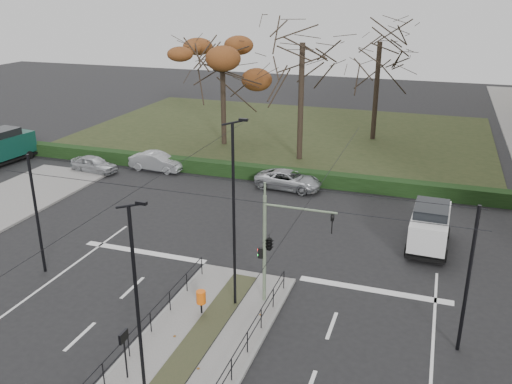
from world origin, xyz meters
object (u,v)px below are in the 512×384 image
Objects in this scene: streetlamp_median_near at (139,315)px; traffic_light at (271,242)px; rust_tree at (222,56)px; info_panel at (124,342)px; bare_tree_center at (379,49)px; green_van at (0,146)px; litter_bin at (201,297)px; streetlamp_median_far at (234,215)px; bare_tree_near at (302,52)px; parked_car_second at (157,162)px; parked_car_fourth at (288,180)px; parked_car_first at (94,164)px; white_van at (430,225)px.

traffic_light is at bearing 78.13° from streetlamp_median_near.
streetlamp_median_near is 33.38m from rust_tree.
bare_tree_center reaches higher than info_panel.
rust_tree is (14.65, 10.89, 6.32)m from green_van.
litter_bin is 3.81m from streetlamp_median_far.
parked_car_second is at bearing -147.13° from bare_tree_near.
traffic_light is 3.76m from litter_bin.
streetlamp_median_near is at bearing -72.27° from rust_tree.
litter_bin is at bearing 79.99° from info_panel.
streetlamp_median_far is at bearing -139.79° from parked_car_second.
parked_car_fourth is 10.59m from bare_tree_near.
traffic_light is at bearing -119.34° from parked_car_first.
bare_tree_near reaches higher than green_van.
streetlamp_median_far reaches higher than green_van.
traffic_light is 1.32× the size of parked_car_first.
white_van is 23.39m from bare_tree_center.
bare_tree_near is (-2.87, 22.12, 4.25)m from streetlamp_median_far.
info_panel reaches higher than parked_car_second.
litter_bin is at bearing -31.49° from green_van.
bare_tree_center is (12.36, 6.04, 0.43)m from rust_tree.
parked_car_second is at bearing 128.15° from streetlamp_median_far.
litter_bin is 0.23× the size of white_van.
parked_car_first is 17.99m from bare_tree_near.
traffic_light is 0.86× the size of green_van.
bare_tree_center is (18.76, 16.47, 7.51)m from parked_car_first.
litter_bin is at bearing -144.21° from parked_car_second.
streetlamp_median_far is 1.95× the size of parked_car_second.
parked_car_second is at bearing 132.37° from traffic_light.
parked_car_fourth is at bearing 96.98° from streetlamp_median_far.
streetlamp_median_far is 20.55m from parked_car_second.
streetlamp_median_far is at bearing 71.61° from info_panel.
bare_tree_center reaches higher than parked_car_first.
traffic_light is at bearing -91.15° from bare_tree_center.
rust_tree is at bearing 113.06° from streetlamp_median_far.
streetlamp_median_far is 22.71m from bare_tree_near.
traffic_light is at bearing -78.79° from bare_tree_near.
streetlamp_median_far reaches higher than parked_car_fourth.
traffic_light is 0.43× the size of bare_tree_center.
litter_bin is 4.72m from info_panel.
streetlamp_median_near is 32.37m from green_van.
bare_tree_center is at bearing 26.06° from rust_tree.
rust_tree is at bearing -24.76° from parked_car_first.
parked_car_fourth is 0.40× the size of bare_tree_center.
parked_car_second is at bearing -103.99° from rust_tree.
parked_car_first is 26.07m from bare_tree_center.
info_panel is 0.45× the size of parked_car_second.
parked_car_second is at bearing 123.73° from litter_bin.
rust_tree is at bearing 105.70° from info_panel.
parked_car_first is 0.81× the size of white_van.
parked_car_first is 0.37× the size of rust_tree.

